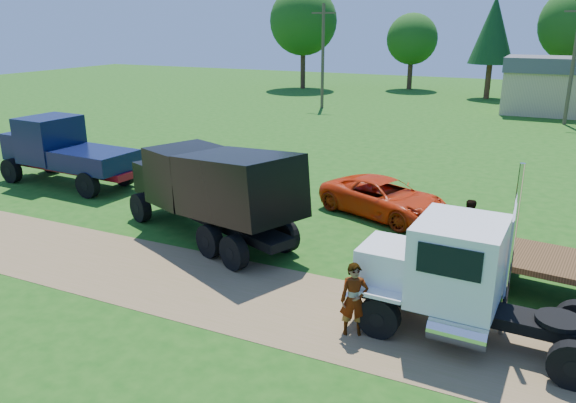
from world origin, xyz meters
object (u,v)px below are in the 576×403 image
at_px(navy_truck, 61,150).
at_px(orange_pickup, 385,198).
at_px(white_semi_tractor, 460,279).
at_px(black_dump_truck, 213,186).
at_px(spectator_a, 354,300).

relative_size(navy_truck, orange_pickup, 1.39).
bearing_deg(navy_truck, white_semi_tractor, -13.87).
distance_m(black_dump_truck, spectator_a, 7.86).
relative_size(black_dump_truck, navy_truck, 1.10).
distance_m(black_dump_truck, navy_truck, 10.94).
relative_size(white_semi_tractor, navy_truck, 0.99).
bearing_deg(orange_pickup, white_semi_tractor, -131.32).
bearing_deg(black_dump_truck, spectator_a, -8.95).
relative_size(navy_truck, spectator_a, 3.93).
xyz_separation_m(white_semi_tractor, navy_truck, (-19.50, 5.93, 0.12)).
xyz_separation_m(black_dump_truck, orange_pickup, (4.78, 5.09, -1.20)).
distance_m(navy_truck, orange_pickup, 15.47).
bearing_deg(spectator_a, white_semi_tractor, 0.60).
xyz_separation_m(white_semi_tractor, orange_pickup, (-4.20, 8.02, -0.76)).
distance_m(white_semi_tractor, navy_truck, 20.38).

